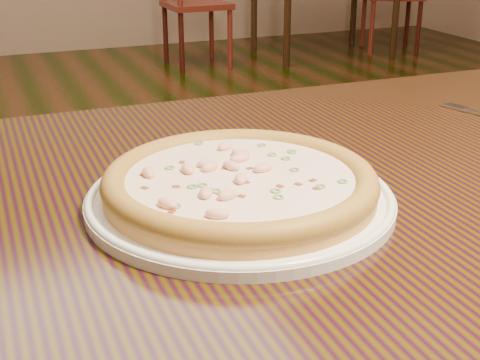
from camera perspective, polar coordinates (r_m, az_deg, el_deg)
name	(u,v)px	position (r m, az deg, el deg)	size (l,w,h in m)	color
hero_table	(310,245)	(0.89, 6.03, -5.50)	(1.20, 0.80, 0.75)	black
plate	(240,197)	(0.75, 0.00, -1.50)	(0.35, 0.35, 0.02)	white
pizza	(240,182)	(0.75, -0.02, -0.21)	(0.31, 0.31, 0.03)	#C58844
chair_c	(189,4)	(4.85, -4.38, 14.76)	(0.43, 0.43, 0.95)	#4C1B0B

